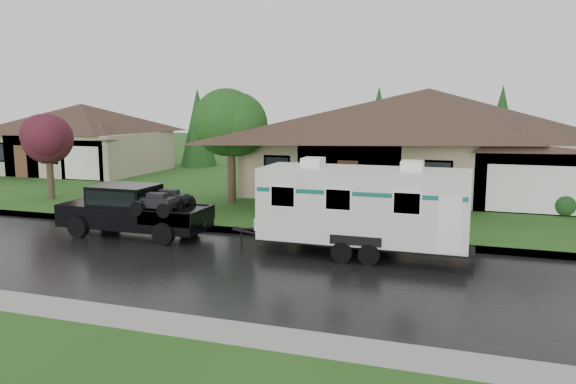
% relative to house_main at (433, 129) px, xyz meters
% --- Properties ---
extents(ground, '(140.00, 140.00, 0.00)m').
position_rel_house_main_xyz_m(ground, '(-2.29, -13.84, -3.59)').
color(ground, '#265019').
rests_on(ground, ground).
extents(road, '(140.00, 8.00, 0.01)m').
position_rel_house_main_xyz_m(road, '(-2.29, -15.84, -3.59)').
color(road, black).
rests_on(road, ground).
extents(curb, '(140.00, 0.50, 0.15)m').
position_rel_house_main_xyz_m(curb, '(-2.29, -11.59, -3.52)').
color(curb, gray).
rests_on(curb, ground).
extents(lawn, '(140.00, 26.00, 0.15)m').
position_rel_house_main_xyz_m(lawn, '(-2.29, 1.16, -3.52)').
color(lawn, '#265019').
rests_on(lawn, ground).
extents(house_main, '(19.44, 10.80, 6.90)m').
position_rel_house_main_xyz_m(house_main, '(0.00, 0.00, 0.00)').
color(house_main, '#9C8569').
rests_on(house_main, lawn).
extents(house_far, '(10.80, 8.64, 5.80)m').
position_rel_house_main_xyz_m(house_far, '(-24.07, 2.02, -0.62)').
color(house_far, tan).
rests_on(house_far, lawn).
extents(tree_left_green, '(3.38, 3.38, 5.59)m').
position_rel_house_main_xyz_m(tree_left_green, '(-8.99, -6.19, 0.44)').
color(tree_left_green, '#382B1E').
rests_on(tree_left_green, lawn).
extents(tree_red, '(2.63, 2.63, 4.35)m').
position_rel_house_main_xyz_m(tree_red, '(-18.15, -8.15, -0.43)').
color(tree_red, '#382B1E').
rests_on(tree_red, lawn).
extents(shrub_row, '(13.60, 1.00, 1.00)m').
position_rel_house_main_xyz_m(shrub_row, '(-0.29, -4.54, -2.94)').
color(shrub_row, '#143814').
rests_on(shrub_row, lawn).
extents(pickup_truck, '(5.70, 2.17, 1.90)m').
position_rel_house_main_xyz_m(pickup_truck, '(-9.94, -13.23, -2.57)').
color(pickup_truck, black).
rests_on(pickup_truck, ground).
extents(travel_trailer, '(7.03, 2.47, 3.16)m').
position_rel_house_main_xyz_m(travel_trailer, '(-1.13, -13.23, -1.92)').
color(travel_trailer, silver).
rests_on(travel_trailer, ground).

